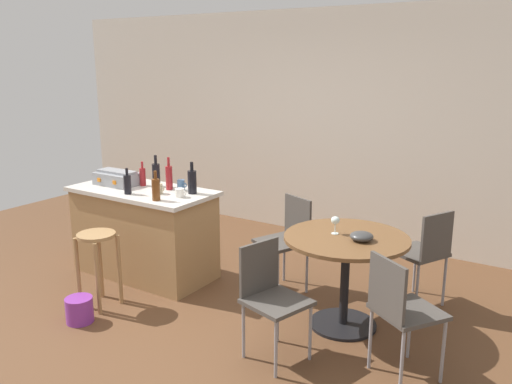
{
  "coord_description": "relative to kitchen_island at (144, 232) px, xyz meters",
  "views": [
    {
      "loc": [
        2.68,
        -3.07,
        2.12
      ],
      "look_at": [
        0.2,
        0.79,
        0.97
      ],
      "focal_mm": 37.42,
      "sensor_mm": 36.0,
      "label": 1
    }
  ],
  "objects": [
    {
      "name": "bottle_1",
      "position": [
        -0.1,
        0.12,
        0.53
      ],
      "size": [
        0.06,
        0.06,
        0.25
      ],
      "color": "maroon",
      "rests_on": "kitchen_island"
    },
    {
      "name": "folding_chair_far",
      "position": [
        1.39,
        0.45,
        0.08
      ],
      "size": [
        0.52,
        0.52,
        0.88
      ],
      "color": "#47423D",
      "rests_on": "ground_plane"
    },
    {
      "name": "dining_table",
      "position": [
        2.13,
        0.07,
        0.14
      ],
      "size": [
        0.99,
        0.99,
        0.77
      ],
      "color": "black",
      "rests_on": "ground_plane"
    },
    {
      "name": "folding_chair_right",
      "position": [
        2.73,
        -0.41,
        0.08
      ],
      "size": [
        0.55,
        0.55,
        0.88
      ],
      "color": "#47423D",
      "rests_on": "ground_plane"
    },
    {
      "name": "back_wall",
      "position": [
        1.0,
        2.17,
        0.91
      ],
      "size": [
        8.0,
        0.1,
        2.7
      ],
      "primitive_type": "cube",
      "color": "beige",
      "rests_on": "ground_plane"
    },
    {
      "name": "plastic_bucket",
      "position": [
        0.27,
        -1.05,
        -0.34
      ],
      "size": [
        0.22,
        0.22,
        0.21
      ],
      "primitive_type": "cylinder",
      "color": "purple",
      "rests_on": "ground_plane"
    },
    {
      "name": "wooden_stool",
      "position": [
        0.17,
        -0.74,
        0.04
      ],
      "size": [
        0.33,
        0.33,
        0.67
      ],
      "color": "#A37A4C",
      "rests_on": "ground_plane"
    },
    {
      "name": "toolbox",
      "position": [
        -0.34,
        0.0,
        0.51
      ],
      "size": [
        0.44,
        0.28,
        0.15
      ],
      "color": "gray",
      "rests_on": "kitchen_island"
    },
    {
      "name": "ground_plane",
      "position": [
        1.0,
        -0.59,
        -0.44
      ],
      "size": [
        8.8,
        8.8,
        0.0
      ],
      "primitive_type": "plane",
      "color": "brown"
    },
    {
      "name": "bottle_2",
      "position": [
        0.53,
        0.13,
        0.56
      ],
      "size": [
        0.08,
        0.08,
        0.3
      ],
      "color": "black",
      "rests_on": "kitchen_island"
    },
    {
      "name": "serving_bowl",
      "position": [
        2.26,
        0.04,
        0.36
      ],
      "size": [
        0.18,
        0.18,
        0.07
      ],
      "primitive_type": "ellipsoid",
      "color": "#383838",
      "rests_on": "dining_table"
    },
    {
      "name": "cup_1",
      "position": [
        0.35,
        0.18,
        0.49
      ],
      "size": [
        0.11,
        0.07,
        0.1
      ],
      "color": "#4C7099",
      "rests_on": "kitchen_island"
    },
    {
      "name": "bottle_4",
      "position": [
        0.41,
        -0.24,
        0.54
      ],
      "size": [
        0.07,
        0.07,
        0.27
      ],
      "color": "#603314",
      "rests_on": "kitchen_island"
    },
    {
      "name": "bottle_3",
      "position": [
        0.24,
        0.13,
        0.56
      ],
      "size": [
        0.07,
        0.07,
        0.32
      ],
      "color": "maroon",
      "rests_on": "kitchen_island"
    },
    {
      "name": "folding_chair_near",
      "position": [
        2.56,
        0.78,
        0.08
      ],
      "size": [
        0.54,
        0.54,
        0.88
      ],
      "color": "#47423D",
      "rests_on": "ground_plane"
    },
    {
      "name": "folding_chair_left",
      "position": [
        1.86,
        -0.63,
        0.05
      ],
      "size": [
        0.49,
        0.49,
        0.85
      ],
      "color": "#47423D",
      "rests_on": "ground_plane"
    },
    {
      "name": "wine_glass",
      "position": [
        2.02,
        0.08,
        0.43
      ],
      "size": [
        0.07,
        0.07,
        0.14
      ],
      "color": "silver",
      "rests_on": "dining_table"
    },
    {
      "name": "bottle_0",
      "position": [
        0.03,
        0.17,
        0.56
      ],
      "size": [
        0.08,
        0.08,
        0.32
      ],
      "color": "black",
      "rests_on": "kitchen_island"
    },
    {
      "name": "bottle_5",
      "position": [
        0.02,
        -0.21,
        0.54
      ],
      "size": [
        0.07,
        0.07,
        0.25
      ],
      "color": "black",
      "rests_on": "kitchen_island"
    },
    {
      "name": "kitchen_island",
      "position": [
        0.0,
        0.0,
        0.0
      ],
      "size": [
        1.45,
        0.72,
        0.88
      ],
      "color": "#A37A4C",
      "rests_on": "ground_plane"
    },
    {
      "name": "cup_2",
      "position": [
        0.52,
        -0.04,
        0.48
      ],
      "size": [
        0.12,
        0.09,
        0.08
      ],
      "color": "white",
      "rests_on": "kitchen_island"
    },
    {
      "name": "cup_0",
      "position": [
        0.26,
        -0.05,
        0.49
      ],
      "size": [
        0.12,
        0.08,
        0.1
      ],
      "color": "tan",
      "rests_on": "kitchen_island"
    }
  ]
}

